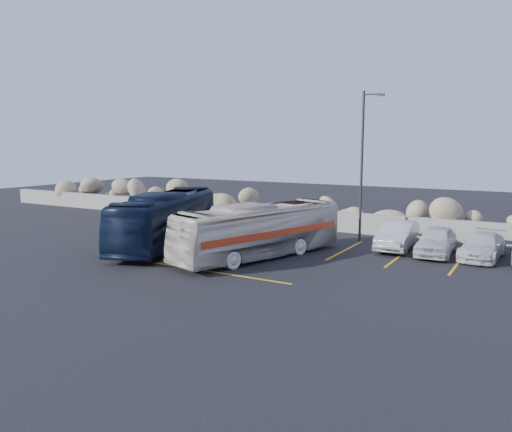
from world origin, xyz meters
The scene contains 10 objects.
ground centered at (0.00, 0.00, 0.00)m, with size 90.00×90.00×0.00m, color black.
seawall centered at (0.00, 12.00, 0.60)m, with size 60.00×0.40×1.20m, color gray.
riprap_pile centered at (0.00, 13.20, 1.30)m, with size 54.00×2.80×2.60m, color tan, non-canonical shape.
parking_lines centered at (4.64, 5.57, 0.01)m, with size 18.16×9.36×0.01m.
lamppost centered at (2.56, 9.50, 4.30)m, with size 1.14×0.18×8.00m.
vintage_bus centered at (-0.35, 3.54, 1.26)m, with size 2.12×9.06×2.52m, color silver.
tour_coach centered at (-5.97, 3.59, 1.39)m, with size 2.34×9.98×2.78m, color black.
car_a centered at (6.69, 8.24, 0.68)m, with size 1.60×3.98×1.36m, color silver.
car_b centered at (4.75, 8.63, 0.70)m, with size 1.47×4.23×1.39m, color #BAB9BE.
car_c centered at (8.71, 8.49, 0.58)m, with size 1.63×4.01×1.16m, color silver.
Camera 1 is at (10.99, -16.29, 5.26)m, focal length 35.00 mm.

